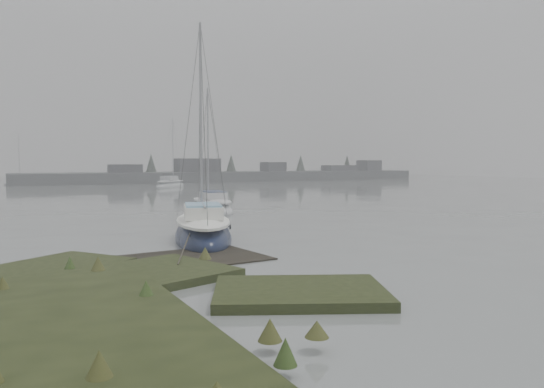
% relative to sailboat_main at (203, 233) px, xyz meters
% --- Properties ---
extents(ground, '(160.00, 160.00, 0.00)m').
position_rel_sailboat_main_xyz_m(ground, '(-1.50, 21.97, -0.26)').
color(ground, slate).
rests_on(ground, ground).
extents(far_shoreline, '(60.00, 8.00, 4.15)m').
position_rel_sailboat_main_xyz_m(far_shoreline, '(25.35, 53.87, 0.59)').
color(far_shoreline, '#4C4F51').
rests_on(far_shoreline, ground).
extents(sailboat_main, '(3.64, 6.33, 8.49)m').
position_rel_sailboat_main_xyz_m(sailboat_main, '(0.00, 0.00, 0.00)').
color(sailboat_main, '#111933').
rests_on(sailboat_main, ground).
extents(sailboat_white, '(2.17, 5.47, 7.56)m').
position_rel_sailboat_main_xyz_m(sailboat_white, '(4.24, 10.17, -0.03)').
color(sailboat_white, silver).
rests_on(sailboat_white, ground).
extents(sailboat_far_b, '(5.33, 5.61, 8.23)m').
position_rel_sailboat_main_xyz_m(sailboat_far_b, '(10.45, 39.06, -0.01)').
color(sailboat_far_b, silver).
rests_on(sailboat_far_b, ground).
extents(sailboat_far_c, '(4.85, 1.82, 6.73)m').
position_rel_sailboat_main_xyz_m(sailboat_far_c, '(-3.39, 53.94, -0.05)').
color(sailboat_far_c, silver).
rests_on(sailboat_far_c, ground).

